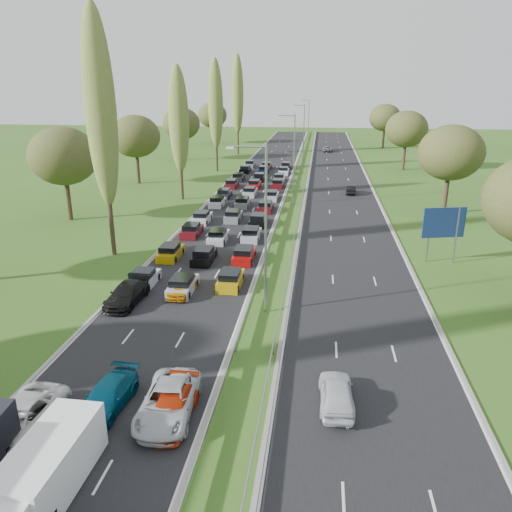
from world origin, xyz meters
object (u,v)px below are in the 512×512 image
(near_car_3, at_px, (127,294))
(direction_sign, at_px, (444,225))
(near_car_2, at_px, (20,419))
(white_van_front, at_px, (54,460))

(near_car_3, bearing_deg, direction_sign, 29.44)
(near_car_2, height_order, white_van_front, white_van_front)
(near_car_3, xyz_separation_m, white_van_front, (3.76, -17.63, 0.40))
(near_car_2, distance_m, white_van_front, 4.31)
(near_car_3, xyz_separation_m, direction_sign, (25.39, 12.55, 2.80))
(near_car_3, bearing_deg, white_van_front, -74.85)
(near_car_3, distance_m, white_van_front, 18.03)
(direction_sign, bearing_deg, white_van_front, -125.63)
(near_car_3, height_order, white_van_front, white_van_front)
(white_van_front, height_order, direction_sign, direction_sign)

